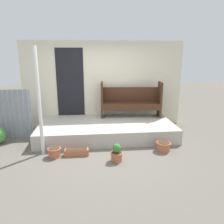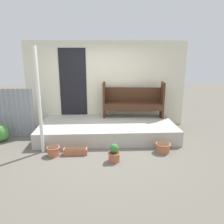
# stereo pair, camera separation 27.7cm
# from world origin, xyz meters

# --- Properties ---
(ground_plane) EXTENTS (24.00, 24.00, 0.00)m
(ground_plane) POSITION_xyz_m (0.00, 0.00, 0.00)
(ground_plane) COLOR #666056
(porch_slab) EXTENTS (3.64, 1.78, 0.38)m
(porch_slab) POSITION_xyz_m (0.14, 0.89, 0.19)
(porch_slab) COLOR #B7B2A5
(porch_slab) RESTS_ON ground_plane
(house_wall) EXTENTS (4.84, 0.08, 2.60)m
(house_wall) POSITION_xyz_m (0.10, 1.80, 1.30)
(house_wall) COLOR beige
(house_wall) RESTS_ON ground_plane
(support_post) EXTENTS (0.08, 0.08, 2.38)m
(support_post) POSITION_xyz_m (-1.39, -0.10, 1.19)
(support_post) COLOR white
(support_post) RESTS_ON ground_plane
(bench) EXTENTS (1.80, 0.54, 1.04)m
(bench) POSITION_xyz_m (0.93, 1.45, 0.89)
(bench) COLOR #422616
(bench) RESTS_ON porch_slab
(flower_pot_left) EXTENTS (0.30, 0.30, 0.22)m
(flower_pot_left) POSITION_xyz_m (-1.10, -0.31, 0.12)
(flower_pot_left) COLOR #B26042
(flower_pot_left) RESTS_ON ground_plane
(flower_pot_middle) EXTENTS (0.27, 0.27, 0.40)m
(flower_pot_middle) POSITION_xyz_m (0.24, -0.65, 0.17)
(flower_pot_middle) COLOR #B26042
(flower_pot_middle) RESTS_ON ground_plane
(flower_pot_right) EXTENTS (0.35, 0.35, 0.22)m
(flower_pot_right) POSITION_xyz_m (1.40, -0.25, 0.12)
(flower_pot_right) COLOR #B26042
(flower_pot_right) RESTS_ON ground_plane
(planter_box_rect) EXTENTS (0.53, 0.16, 0.15)m
(planter_box_rect) POSITION_xyz_m (-0.62, -0.28, 0.08)
(planter_box_rect) COLOR #B26042
(planter_box_rect) RESTS_ON ground_plane
(shrub_by_fence) EXTENTS (0.40, 0.36, 0.45)m
(shrub_by_fence) POSITION_xyz_m (-2.64, 0.60, 0.22)
(shrub_by_fence) COLOR #478C3D
(shrub_by_fence) RESTS_ON ground_plane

